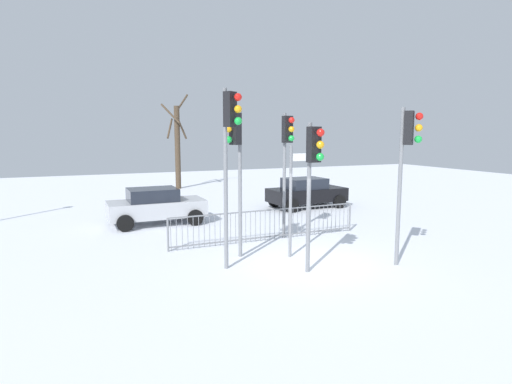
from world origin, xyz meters
name	(u,v)px	position (x,y,z in m)	size (l,w,h in m)	color
ground_plane	(309,263)	(0.00, 0.00, 0.00)	(60.00, 60.00, 0.00)	white
traffic_light_foreground_right	(287,147)	(0.69, 2.82, 3.18)	(0.34, 0.57, 4.34)	slate
traffic_light_mid_left	(230,138)	(-2.25, 0.36, 3.52)	(0.44, 0.50, 4.82)	slate
traffic_light_rear_left	(313,164)	(-0.40, -0.78, 2.88)	(0.35, 0.56, 3.93)	slate
traffic_light_mid_right	(407,151)	(2.26, -1.19, 3.19)	(0.45, 0.48, 4.35)	slate
traffic_light_rear_right	(236,150)	(-1.70, 1.36, 3.17)	(0.55, 0.37, 4.33)	slate
direction_sign_post	(292,195)	(-0.15, 0.80, 1.85)	(0.79, 0.09, 3.31)	slate
pedestrian_guard_railing	(268,224)	(0.00, 2.87, 0.55)	(6.95, 0.25, 1.07)	slate
car_silver_near	(156,206)	(-3.07, 7.01, 0.77)	(3.83, 1.98, 1.47)	#B2B5BA
car_black_mid	(306,192)	(4.47, 8.06, 0.77)	(3.88, 2.09, 1.47)	black
bare_tree_left	(177,144)	(0.31, 17.83, 2.95)	(1.84, 1.83, 6.17)	#473828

